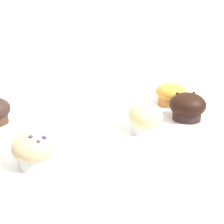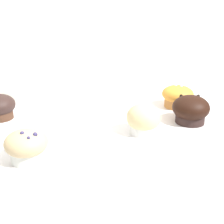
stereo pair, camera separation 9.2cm
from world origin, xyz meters
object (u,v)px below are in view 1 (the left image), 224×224
at_px(muffin_front_right, 187,107).
at_px(muffin_back_left, 171,94).
at_px(muffin_front_left, 34,150).
at_px(muffin_front_center, 145,118).

bearing_deg(muffin_front_right, muffin_back_left, 70.51).
distance_m(muffin_back_left, muffin_front_right, 0.14).
height_order(muffin_front_left, muffin_front_right, muffin_front_right).
height_order(muffin_back_left, muffin_front_left, muffin_front_left).
bearing_deg(muffin_front_left, muffin_front_right, 3.68).
xyz_separation_m(muffin_front_center, muffin_back_left, (0.22, 0.14, -0.00)).
distance_m(muffin_back_left, muffin_front_left, 0.57).
bearing_deg(muffin_front_center, muffin_back_left, 33.39).
height_order(muffin_front_center, muffin_front_right, muffin_front_center).
bearing_deg(muffin_front_center, muffin_front_left, -175.99).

